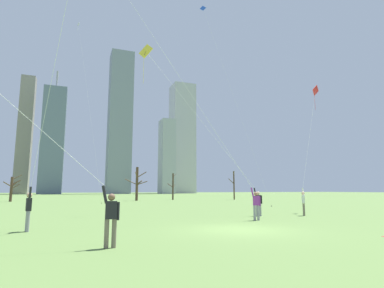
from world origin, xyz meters
name	(u,v)px	position (x,y,z in m)	size (l,w,h in m)	color
ground_plane	(241,230)	(0.00, 0.00, 0.00)	(400.00, 400.00, 0.00)	#5B7A3D
kite_flyer_far_back_red	(305,185)	(8.31, 5.38, 2.07)	(4.97, 3.18, 10.68)	#726656
kite_flyer_midfield_right_purple	(212,134)	(0.37, 3.70, 4.90)	(12.89, 2.16, 20.01)	gray
kite_flyer_foreground_left_orange	(38,158)	(-8.36, 1.60, 2.99)	(2.61, 7.96, 15.82)	gray
kite_flyer_foreground_right_teal	(28,139)	(-8.34, -1.94, 3.24)	(16.40, 3.20, 15.98)	#726656
kite_flyer_midfield_center_yellow	(224,156)	(2.87, 7.22, 4.13)	(7.44, 5.95, 13.49)	gray
distant_kite_drifting_left_white	(82,50)	(-6.79, 34.00, 22.27)	(4.31, 5.32, 27.05)	white
distant_kite_high_overhead_blue	(212,35)	(7.35, 18.52, 19.63)	(6.78, 3.49, 23.51)	blue
bare_tree_left_of_center	(12,188)	(-15.48, 41.06, 2.05)	(2.11, 2.20, 4.05)	#4C3828
bare_tree_leftmost	(137,183)	(2.86, 38.66, 2.87)	(3.49, 1.63, 5.46)	#4C3828
bare_tree_rightmost	(173,186)	(9.76, 41.02, 2.40)	(1.66, 1.25, 4.69)	#423326
bare_tree_center	(234,184)	(20.13, 37.44, 2.74)	(2.21, 3.57, 5.08)	#4C3828
skyline_mid_tower_left	(182,138)	(46.05, 140.65, 28.89)	(11.67, 11.35, 57.78)	#B2B2B7
skyline_wide_slab	(120,122)	(11.93, 130.75, 33.05)	(10.40, 10.03, 66.10)	gray
skyline_slender_spire	(167,156)	(32.99, 124.58, 17.07)	(6.22, 8.36, 34.14)	#9EA3AD
skyline_tall_tower	(25,134)	(-28.45, 143.91, 26.88)	(5.96, 6.30, 53.76)	gray
skyline_squat_block	(53,140)	(-15.86, 131.84, 22.83)	(9.18, 11.23, 54.09)	slate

